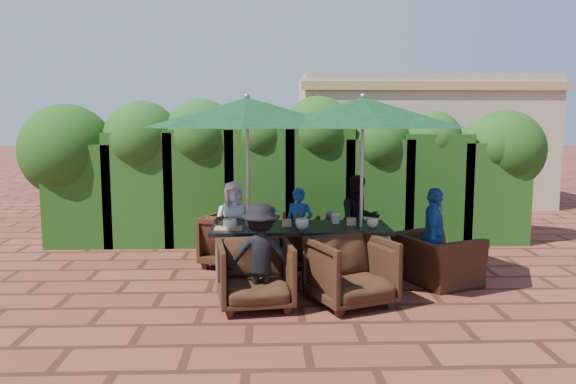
{
  "coord_description": "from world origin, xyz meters",
  "views": [
    {
      "loc": [
        -0.36,
        -7.33,
        2.12
      ],
      "look_at": [
        -0.08,
        0.4,
        1.13
      ],
      "focal_mm": 35.0,
      "sensor_mm": 36.0,
      "label": 1
    }
  ],
  "objects_px": {
    "chair_far_right": "(345,239)",
    "chair_near_left": "(255,271)",
    "chair_far_left": "(236,237)",
    "chair_end_right": "(437,251)",
    "chair_far_mid": "(291,239)",
    "chair_near_right": "(351,268)",
    "umbrella_left": "(247,113)",
    "umbrella_right": "(363,113)",
    "dining_table": "(300,232)"
  },
  "relations": [
    {
      "from": "umbrella_right",
      "to": "dining_table",
      "type": "bearing_deg",
      "value": 175.32
    },
    {
      "from": "chair_near_right",
      "to": "umbrella_left",
      "type": "bearing_deg",
      "value": 119.61
    },
    {
      "from": "chair_near_left",
      "to": "chair_near_right",
      "type": "height_order",
      "value": "chair_near_right"
    },
    {
      "from": "chair_end_right",
      "to": "chair_far_left",
      "type": "bearing_deg",
      "value": 46.96
    },
    {
      "from": "umbrella_right",
      "to": "chair_far_left",
      "type": "distance_m",
      "value": 2.62
    },
    {
      "from": "chair_far_right",
      "to": "umbrella_left",
      "type": "bearing_deg",
      "value": 50.63
    },
    {
      "from": "dining_table",
      "to": "chair_near_left",
      "type": "relative_size",
      "value": 2.73
    },
    {
      "from": "chair_far_left",
      "to": "chair_end_right",
      "type": "relative_size",
      "value": 0.87
    },
    {
      "from": "chair_far_left",
      "to": "chair_far_right",
      "type": "distance_m",
      "value": 1.64
    },
    {
      "from": "chair_near_left",
      "to": "chair_end_right",
      "type": "xyz_separation_m",
      "value": [
        2.35,
        0.88,
        0.01
      ]
    },
    {
      "from": "chair_far_right",
      "to": "chair_far_mid",
      "type": "bearing_deg",
      "value": 28.42
    },
    {
      "from": "chair_far_right",
      "to": "chair_end_right",
      "type": "xyz_separation_m",
      "value": [
        1.04,
        -1.14,
        0.07
      ]
    },
    {
      "from": "chair_far_left",
      "to": "chair_far_mid",
      "type": "relative_size",
      "value": 1.08
    },
    {
      "from": "umbrella_left",
      "to": "chair_far_mid",
      "type": "bearing_deg",
      "value": 54.18
    },
    {
      "from": "umbrella_left",
      "to": "chair_near_left",
      "type": "height_order",
      "value": "umbrella_left"
    },
    {
      "from": "chair_end_right",
      "to": "umbrella_right",
      "type": "bearing_deg",
      "value": 65.03
    },
    {
      "from": "umbrella_right",
      "to": "chair_near_right",
      "type": "xyz_separation_m",
      "value": [
        -0.25,
        -0.87,
        -1.78
      ]
    },
    {
      "from": "umbrella_left",
      "to": "chair_near_left",
      "type": "distance_m",
      "value": 2.06
    },
    {
      "from": "umbrella_left",
      "to": "umbrella_right",
      "type": "distance_m",
      "value": 1.47
    },
    {
      "from": "chair_far_mid",
      "to": "chair_far_right",
      "type": "distance_m",
      "value": 0.85
    },
    {
      "from": "dining_table",
      "to": "umbrella_left",
      "type": "height_order",
      "value": "umbrella_left"
    },
    {
      "from": "chair_near_right",
      "to": "chair_end_right",
      "type": "xyz_separation_m",
      "value": [
        1.25,
        0.83,
        -0.01
      ]
    },
    {
      "from": "chair_far_right",
      "to": "chair_near_left",
      "type": "distance_m",
      "value": 2.4
    },
    {
      "from": "chair_far_right",
      "to": "chair_near_left",
      "type": "relative_size",
      "value": 0.84
    },
    {
      "from": "umbrella_right",
      "to": "chair_far_left",
      "type": "xyz_separation_m",
      "value": [
        -1.68,
        0.94,
        -1.79
      ]
    },
    {
      "from": "chair_far_right",
      "to": "chair_near_right",
      "type": "height_order",
      "value": "chair_near_right"
    },
    {
      "from": "chair_far_left",
      "to": "chair_near_left",
      "type": "height_order",
      "value": "chair_far_left"
    },
    {
      "from": "chair_near_left",
      "to": "chair_near_right",
      "type": "relative_size",
      "value": 0.97
    },
    {
      "from": "chair_far_left",
      "to": "chair_far_mid",
      "type": "height_order",
      "value": "chair_far_left"
    },
    {
      "from": "umbrella_right",
      "to": "chair_far_mid",
      "type": "height_order",
      "value": "umbrella_right"
    },
    {
      "from": "chair_far_left",
      "to": "chair_near_left",
      "type": "relative_size",
      "value": 1.01
    },
    {
      "from": "dining_table",
      "to": "chair_far_left",
      "type": "distance_m",
      "value": 1.27
    },
    {
      "from": "chair_far_mid",
      "to": "chair_near_left",
      "type": "height_order",
      "value": "chair_near_left"
    },
    {
      "from": "chair_far_right",
      "to": "dining_table",
      "type": "bearing_deg",
      "value": 69.83
    },
    {
      "from": "chair_far_mid",
      "to": "chair_end_right",
      "type": "xyz_separation_m",
      "value": [
        1.87,
        -0.94,
        0.03
      ]
    },
    {
      "from": "chair_far_mid",
      "to": "umbrella_right",
      "type": "bearing_deg",
      "value": 146.9
    },
    {
      "from": "umbrella_left",
      "to": "chair_far_right",
      "type": "distance_m",
      "value": 2.55
    },
    {
      "from": "umbrella_right",
      "to": "chair_near_left",
      "type": "height_order",
      "value": "umbrella_right"
    },
    {
      "from": "dining_table",
      "to": "chair_far_left",
      "type": "height_order",
      "value": "chair_far_left"
    },
    {
      "from": "chair_far_mid",
      "to": "umbrella_left",
      "type": "bearing_deg",
      "value": 67.16
    },
    {
      "from": "dining_table",
      "to": "chair_near_right",
      "type": "bearing_deg",
      "value": -60.23
    },
    {
      "from": "chair_near_left",
      "to": "chair_far_left",
      "type": "bearing_deg",
      "value": 92.15
    },
    {
      "from": "dining_table",
      "to": "chair_end_right",
      "type": "relative_size",
      "value": 2.35
    },
    {
      "from": "chair_far_mid",
      "to": "chair_end_right",
      "type": "relative_size",
      "value": 0.81
    },
    {
      "from": "umbrella_left",
      "to": "chair_far_left",
      "type": "relative_size",
      "value": 3.08
    },
    {
      "from": "chair_far_right",
      "to": "chair_near_left",
      "type": "bearing_deg",
      "value": 72.2
    },
    {
      "from": "chair_far_mid",
      "to": "chair_far_right",
      "type": "xyz_separation_m",
      "value": [
        0.83,
        0.2,
        -0.04
      ]
    },
    {
      "from": "chair_far_left",
      "to": "chair_far_mid",
      "type": "xyz_separation_m",
      "value": [
        0.8,
        -0.03,
        -0.03
      ]
    },
    {
      "from": "umbrella_right",
      "to": "chair_far_mid",
      "type": "distance_m",
      "value": 2.21
    },
    {
      "from": "umbrella_left",
      "to": "chair_far_mid",
      "type": "height_order",
      "value": "umbrella_left"
    }
  ]
}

